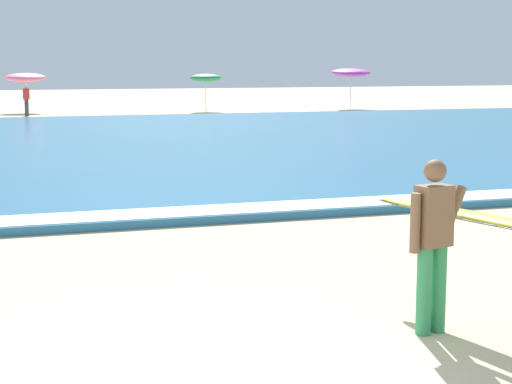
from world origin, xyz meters
The scene contains 8 objects.
ground_plane centered at (0.00, 0.00, 0.00)m, with size 160.00×160.00×0.00m, color beige.
sea centered at (0.00, 20.29, 0.07)m, with size 120.00×28.00×0.14m, color teal.
surf_foam centered at (0.00, 6.89, 0.15)m, with size 120.00×0.99×0.01m, color white.
surfer_with_board centered at (2.61, 0.16, 1.04)m, with size 1.24×3.00×1.73m.
beach_umbrella_1 centered at (0.70, 40.58, 1.86)m, with size 2.13×2.15×2.15m.
beach_umbrella_2 centered at (10.19, 38.72, 1.83)m, with size 1.77×1.77×2.06m.
beach_umbrella_3 centered at (18.97, 38.88, 2.08)m, with size 2.30×2.31×2.36m.
beachgoer_near_row_left centered at (0.53, 37.28, 0.84)m, with size 0.32×0.20×1.58m.
Camera 1 is at (-1.82, -7.10, 2.65)m, focal length 59.89 mm.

